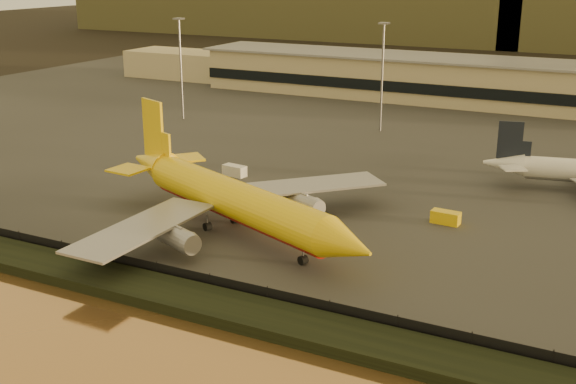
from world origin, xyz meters
name	(u,v)px	position (x,y,z in m)	size (l,w,h in m)	color
ground	(249,253)	(0.00, 0.00, 0.00)	(900.00, 900.00, 0.00)	black
embankment	(178,297)	(0.00, -17.00, 0.70)	(320.00, 7.00, 1.40)	black
tarmac	(438,123)	(0.00, 95.00, 0.10)	(320.00, 220.00, 0.20)	#2D2D2D
perimeter_fence	(196,280)	(0.00, -13.00, 1.30)	(300.00, 0.05, 2.20)	black
terminal_building	(420,78)	(-14.52, 125.55, 6.25)	(202.00, 25.00, 12.60)	#C5B488
apron_light_masts	(486,76)	(15.00, 75.00, 15.70)	(152.20, 12.20, 25.40)	slate
dhl_cargo_jet	(232,200)	(-6.10, 5.74, 5.23)	(53.99, 51.11, 16.86)	yellow
gse_vehicle_yellow	(446,217)	(21.24, 23.88, 1.19)	(4.38, 1.97, 1.97)	yellow
gse_vehicle_white	(235,171)	(-21.28, 31.41, 1.22)	(4.53, 2.04, 2.04)	silver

